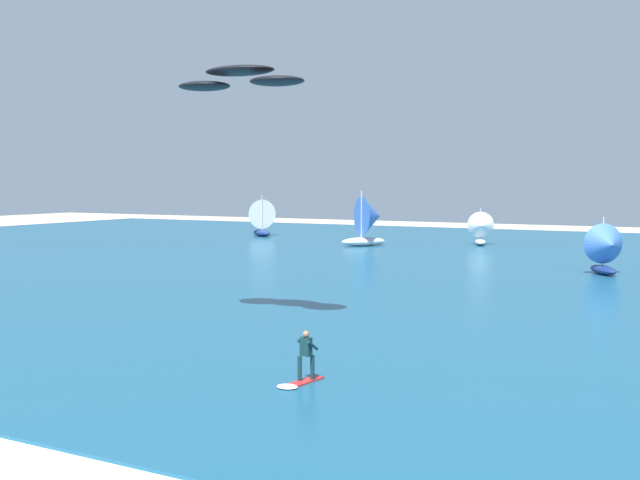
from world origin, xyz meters
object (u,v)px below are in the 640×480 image
(kitesurfer, at_px, (302,364))
(sailboat_trailing, at_px, (607,249))
(sailboat_heeled_over, at_px, (481,228))
(sailboat_anchored_offshore, at_px, (370,220))
(sailboat_near_shore, at_px, (260,217))
(kite, at_px, (240,78))

(kitesurfer, xyz_separation_m, sailboat_trailing, (4.74, 34.54, 1.23))
(kitesurfer, xyz_separation_m, sailboat_heeled_over, (-9.96, 54.68, 1.13))
(sailboat_anchored_offshore, bearing_deg, sailboat_near_shore, 158.92)
(kitesurfer, height_order, sailboat_heeled_over, sailboat_heeled_over)
(kitesurfer, height_order, sailboat_anchored_offshore, sailboat_anchored_offshore)
(kite, height_order, sailboat_heeled_over, kite)
(kitesurfer, relative_size, kite, 0.32)
(sailboat_near_shore, bearing_deg, sailboat_anchored_offshore, -21.08)
(sailboat_heeled_over, relative_size, sailboat_near_shore, 0.78)
(sailboat_anchored_offshore, relative_size, sailboat_near_shore, 1.14)
(kite, xyz_separation_m, sailboat_trailing, (12.02, 27.19, -9.18))
(kitesurfer, relative_size, sailboat_near_shore, 0.41)
(kite, bearing_deg, kitesurfer, -45.26)
(kite, height_order, sailboat_trailing, kite)
(kitesurfer, distance_m, sailboat_trailing, 34.88)
(sailboat_anchored_offshore, relative_size, sailboat_trailing, 1.40)
(sailboat_trailing, distance_m, sailboat_near_shore, 46.81)
(sailboat_heeled_over, bearing_deg, kite, -86.76)
(kitesurfer, relative_size, sailboat_trailing, 0.51)
(kitesurfer, bearing_deg, sailboat_heeled_over, 100.32)
(kitesurfer, xyz_separation_m, sailboat_near_shore, (-37.07, 55.56, 1.63))
(sailboat_trailing, relative_size, sailboat_heeled_over, 1.05)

